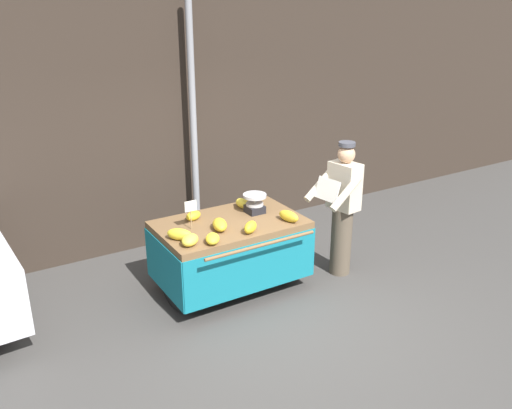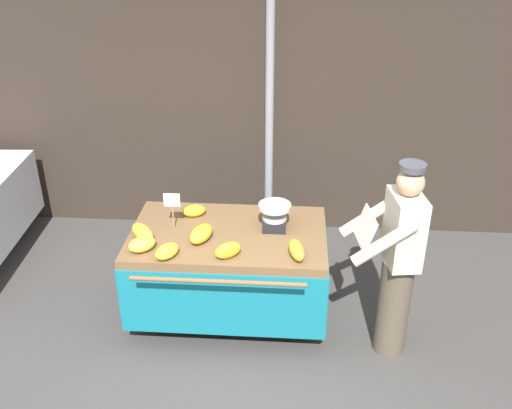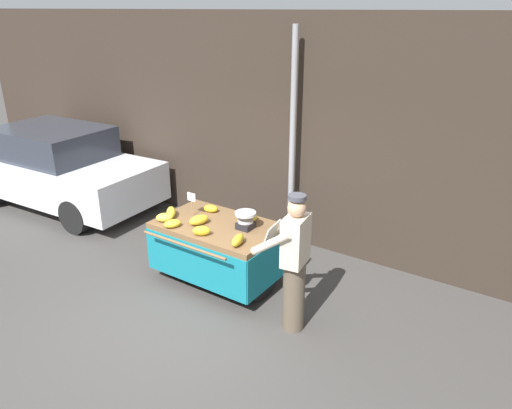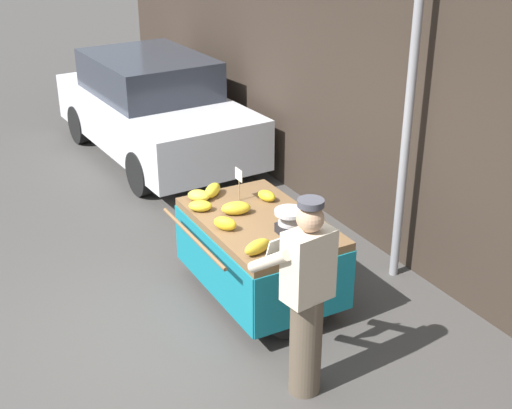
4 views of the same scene
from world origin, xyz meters
name	(u,v)px [view 2 (image 2 of 4)]	position (x,y,z in m)	size (l,w,h in m)	color
ground_plane	(231,398)	(0.00, 0.00, 0.00)	(60.00, 60.00, 0.00)	#423F3D
back_wall	(257,73)	(0.00, 2.83, 1.78)	(16.00, 0.24, 3.56)	#332821
street_pole	(270,91)	(0.15, 2.49, 1.69)	(0.09, 0.09, 3.38)	gray
banana_cart	(229,255)	(-0.12, 1.01, 0.64)	(1.70, 1.25, 0.88)	brown
weighing_scale	(275,217)	(0.27, 1.10, 1.00)	(0.28, 0.28, 0.24)	black
price_sign	(172,203)	(-0.59, 1.03, 1.13)	(0.14, 0.01, 0.34)	#997A51
banana_bunch_0	(143,233)	(-0.82, 0.84, 0.94)	(0.12, 0.29, 0.13)	yellow
banana_bunch_1	(228,250)	(-0.07, 0.62, 0.94)	(0.12, 0.23, 0.13)	gold
banana_bunch_2	(201,234)	(-0.33, 0.86, 0.94)	(0.16, 0.29, 0.13)	gold
banana_bunch_3	(297,250)	(0.47, 0.66, 0.94)	(0.11, 0.28, 0.13)	gold
banana_bunch_4	(167,251)	(-0.56, 0.59, 0.93)	(0.15, 0.23, 0.10)	yellow
banana_bunch_5	(194,211)	(-0.45, 1.27, 0.93)	(0.12, 0.20, 0.11)	gold
banana_bunch_6	(142,244)	(-0.78, 0.67, 0.94)	(0.16, 0.23, 0.11)	yellow
banana_bunch_7	(270,211)	(0.23, 1.30, 0.94)	(0.12, 0.24, 0.12)	yellow
vendor_person	(397,262)	(1.26, 0.65, 0.87)	(0.62, 0.57, 1.71)	brown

